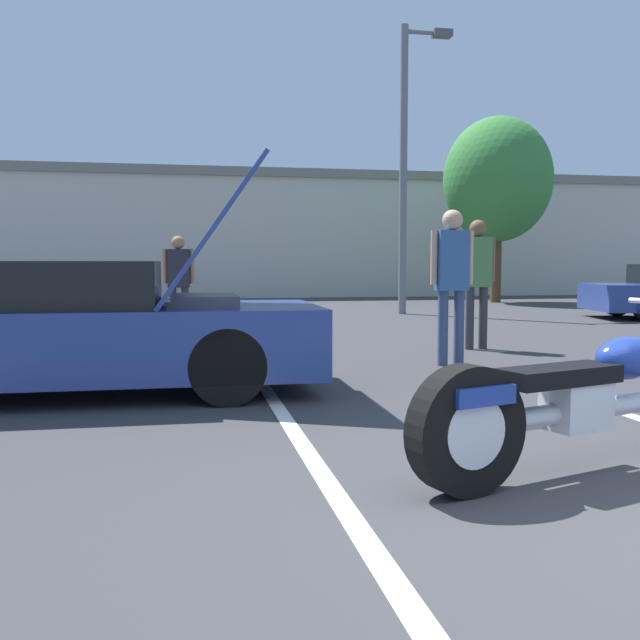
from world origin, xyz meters
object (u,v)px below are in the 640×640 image
motorcycle (591,401)px  spectator_by_show_car (452,272)px  tree_background (498,180)px  show_car_hood_open (63,329)px  spectator_near_motorcycle (179,277)px  light_pole (407,155)px  spectator_midground (477,272)px

motorcycle → spectator_by_show_car: size_ratio=1.38×
tree_background → show_car_hood_open: tree_background is taller
show_car_hood_open → spectator_near_motorcycle: size_ratio=2.84×
motorcycle → show_car_hood_open: show_car_hood_open is taller
tree_background → motorcycle: (-7.02, -16.52, -3.27)m
show_car_hood_open → spectator_near_motorcycle: (1.01, 5.22, 0.37)m
light_pole → spectator_midground: 7.33m
motorcycle → spectator_near_motorcycle: 8.64m
tree_background → spectator_near_motorcycle: tree_background is taller
spectator_near_motorcycle → spectator_by_show_car: spectator_by_show_car is taller
spectator_near_motorcycle → spectator_by_show_car: (3.15, -4.12, 0.12)m
show_car_hood_open → spectator_by_show_car: 4.33m
show_car_hood_open → spectator_midground: show_car_hood_open is taller
spectator_near_motorcycle → motorcycle: bearing=-73.9°
light_pole → spectator_midground: bearing=-99.6°
spectator_midground → show_car_hood_open: bearing=-153.7°
light_pole → spectator_near_motorcycle: (-5.22, -4.05, -2.71)m
light_pole → motorcycle: (-2.83, -12.34, -3.28)m
tree_background → spectator_by_show_car: 14.09m
spectator_near_motorcycle → spectator_midground: (4.08, -2.70, 0.10)m
motorcycle → show_car_hood_open: bearing=120.2°
show_car_hood_open → spectator_near_motorcycle: 5.33m
motorcycle → spectator_midground: (1.69, 5.59, 0.67)m
tree_background → show_car_hood_open: 17.29m
light_pole → tree_background: size_ratio=1.19×
tree_background → light_pole: bearing=-135.0°
tree_background → show_car_hood_open: size_ratio=1.19×
spectator_midground → tree_background: bearing=64.0°
show_car_hood_open → spectator_midground: 5.70m
show_car_hood_open → motorcycle: bearing=-41.8°
light_pole → spectator_midground: (-1.14, -6.75, -2.61)m
light_pole → show_car_hood_open: bearing=-123.9°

